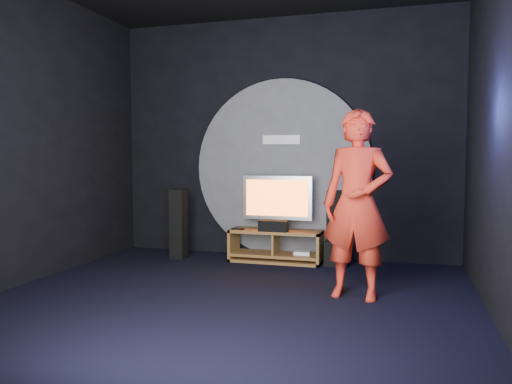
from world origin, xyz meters
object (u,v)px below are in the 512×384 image
Objects in this scene: media_console at (276,248)px; player at (357,204)px; tower_speaker_left at (179,224)px; subwoofer at (337,253)px; tower_speaker_right at (334,226)px; tv at (277,200)px.

media_console is 2.10m from player.
tower_speaker_left is 2.29m from subwoofer.
subwoofer is at bearing -76.31° from tower_speaker_right.
tower_speaker_left and tower_speaker_right have the same top height.
subwoofer is (0.07, -0.29, -0.33)m from tower_speaker_right.
player is at bearing -75.54° from tower_speaker_right.
tower_speaker_left reaches higher than subwoofer.
tower_speaker_left is at bearing -175.84° from subwoofer.
subwoofer is (2.26, 0.16, -0.33)m from tower_speaker_left.
tower_speaker_right is 1.91m from player.
tower_speaker_left is 0.51× the size of player.
tower_speaker_right is (0.77, 0.29, 0.31)m from media_console.
tv reaches higher than media_console.
tower_speaker_left is (-1.41, -0.23, -0.36)m from tv.
tv reaches higher than tower_speaker_right.
tv is 0.51× the size of player.
tower_speaker_left is 3.01m from player.
tower_speaker_right is at bearing 112.42° from player.
media_console is 1.30× the size of tv.
media_console is 0.88m from tower_speaker_right.
tv is 1.10m from subwoofer.
tower_speaker_right is 0.45m from subwoofer.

